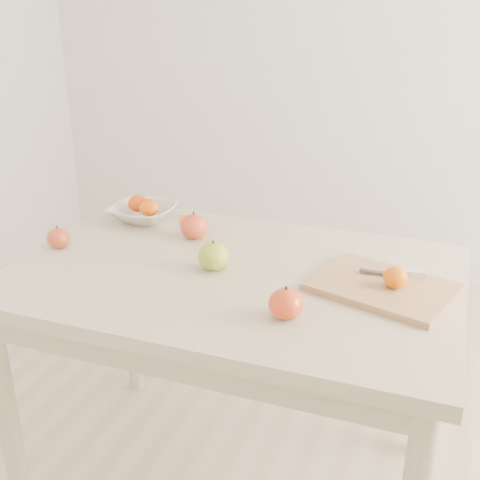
% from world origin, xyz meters
% --- Properties ---
extents(table, '(1.20, 0.80, 0.75)m').
position_xyz_m(table, '(0.00, 0.00, 0.65)').
color(table, '#C6B695').
rests_on(table, ground).
extents(cutting_board, '(0.39, 0.33, 0.02)m').
position_xyz_m(cutting_board, '(0.39, 0.02, 0.76)').
color(cutting_board, tan).
rests_on(cutting_board, table).
extents(board_tangerine, '(0.06, 0.06, 0.05)m').
position_xyz_m(board_tangerine, '(0.42, 0.01, 0.80)').
color(board_tangerine, '#CB6107').
rests_on(board_tangerine, cutting_board).
extents(fruit_bowl, '(0.21, 0.21, 0.05)m').
position_xyz_m(fruit_bowl, '(-0.42, 0.26, 0.78)').
color(fruit_bowl, silver).
rests_on(fruit_bowl, table).
extents(bowl_tangerine_near, '(0.06, 0.06, 0.06)m').
position_xyz_m(bowl_tangerine_near, '(-0.44, 0.27, 0.80)').
color(bowl_tangerine_near, '#D63B07').
rests_on(bowl_tangerine_near, fruit_bowl).
extents(bowl_tangerine_far, '(0.07, 0.07, 0.06)m').
position_xyz_m(bowl_tangerine_far, '(-0.39, 0.25, 0.80)').
color(bowl_tangerine_far, '#E05107').
rests_on(bowl_tangerine_far, fruit_bowl).
extents(orange_peel_a, '(0.07, 0.07, 0.01)m').
position_xyz_m(orange_peel_a, '(-0.28, 0.30, 0.75)').
color(orange_peel_a, '#DE530F').
rests_on(orange_peel_a, table).
extents(orange_peel_b, '(0.06, 0.05, 0.01)m').
position_xyz_m(orange_peel_b, '(-0.20, 0.19, 0.75)').
color(orange_peel_b, orange).
rests_on(orange_peel_b, table).
extents(paring_knife, '(0.17, 0.05, 0.01)m').
position_xyz_m(paring_knife, '(0.44, 0.09, 0.78)').
color(paring_knife, white).
rests_on(paring_knife, cutting_board).
extents(apple_green, '(0.09, 0.09, 0.08)m').
position_xyz_m(apple_green, '(-0.05, -0.01, 0.79)').
color(apple_green, olive).
rests_on(apple_green, table).
extents(apple_red_d, '(0.07, 0.07, 0.06)m').
position_xyz_m(apple_red_d, '(-0.54, -0.03, 0.78)').
color(apple_red_d, maroon).
rests_on(apple_red_d, table).
extents(apple_red_e, '(0.08, 0.08, 0.07)m').
position_xyz_m(apple_red_e, '(0.20, -0.20, 0.79)').
color(apple_red_e, '#950D06').
rests_on(apple_red_e, table).
extents(apple_red_a, '(0.09, 0.09, 0.08)m').
position_xyz_m(apple_red_a, '(-0.20, 0.18, 0.79)').
color(apple_red_a, maroon).
rests_on(apple_red_a, table).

